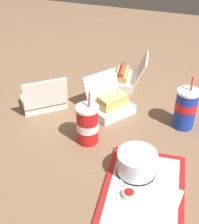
{
  "coord_description": "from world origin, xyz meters",
  "views": [
    {
      "loc": [
        -1.05,
        -0.33,
        0.79
      ],
      "look_at": [
        -0.03,
        0.03,
        0.05
      ],
      "focal_mm": 50.0,
      "sensor_mm": 36.0,
      "label": 1
    }
  ],
  "objects_px": {
    "clamshell_sandwich_left": "(112,104)",
    "cake_container": "(137,163)",
    "ketchup_cup": "(129,194)",
    "plastic_fork": "(120,190)",
    "soda_cup_center": "(186,108)",
    "clamshell_hotdog_corner": "(124,77)",
    "food_tray": "(144,190)",
    "clamshell_hotdog_back": "(44,99)",
    "soda_cup_corner": "(88,124)"
  },
  "relations": [
    {
      "from": "cake_container",
      "to": "plastic_fork",
      "type": "height_order",
      "value": "cake_container"
    },
    {
      "from": "clamshell_sandwich_left",
      "to": "soda_cup_corner",
      "type": "distance_m",
      "value": 0.22
    },
    {
      "from": "cake_container",
      "to": "food_tray",
      "type": "bearing_deg",
      "value": -147.72
    },
    {
      "from": "plastic_fork",
      "to": "soda_cup_corner",
      "type": "bearing_deg",
      "value": 32.92
    },
    {
      "from": "food_tray",
      "to": "clamshell_hotdog_back",
      "type": "distance_m",
      "value": 0.64
    },
    {
      "from": "ketchup_cup",
      "to": "plastic_fork",
      "type": "xyz_separation_m",
      "value": [
        0.02,
        0.03,
        -0.01
      ]
    },
    {
      "from": "food_tray",
      "to": "plastic_fork",
      "type": "distance_m",
      "value": 0.08
    },
    {
      "from": "plastic_fork",
      "to": "clamshell_hotdog_back",
      "type": "xyz_separation_m",
      "value": [
        0.37,
        0.47,
        0.03
      ]
    },
    {
      "from": "ketchup_cup",
      "to": "soda_cup_center",
      "type": "xyz_separation_m",
      "value": [
        0.45,
        -0.11,
        0.06
      ]
    },
    {
      "from": "cake_container",
      "to": "clamshell_hotdog_corner",
      "type": "distance_m",
      "value": 0.63
    },
    {
      "from": "clamshell_hotdog_back",
      "to": "soda_cup_center",
      "type": "relative_size",
      "value": 1.06
    },
    {
      "from": "clamshell_hotdog_back",
      "to": "soda_cup_corner",
      "type": "distance_m",
      "value": 0.32
    },
    {
      "from": "plastic_fork",
      "to": "soda_cup_corner",
      "type": "xyz_separation_m",
      "value": [
        0.21,
        0.19,
        0.06
      ]
    },
    {
      "from": "plastic_fork",
      "to": "clamshell_hotdog_corner",
      "type": "xyz_separation_m",
      "value": [
        0.7,
        0.18,
        0.02
      ]
    },
    {
      "from": "food_tray",
      "to": "cake_container",
      "type": "height_order",
      "value": "cake_container"
    },
    {
      "from": "plastic_fork",
      "to": "clamshell_hotdog_back",
      "type": "distance_m",
      "value": 0.6
    },
    {
      "from": "clamshell_hotdog_back",
      "to": "soda_cup_corner",
      "type": "xyz_separation_m",
      "value": [
        -0.16,
        -0.28,
        0.04
      ]
    },
    {
      "from": "clamshell_sandwich_left",
      "to": "soda_cup_corner",
      "type": "relative_size",
      "value": 1.11
    },
    {
      "from": "food_tray",
      "to": "cake_container",
      "type": "relative_size",
      "value": 2.84
    },
    {
      "from": "food_tray",
      "to": "soda_cup_center",
      "type": "distance_m",
      "value": 0.42
    },
    {
      "from": "cake_container",
      "to": "soda_cup_center",
      "type": "relative_size",
      "value": 0.6
    },
    {
      "from": "soda_cup_center",
      "to": "ketchup_cup",
      "type": "bearing_deg",
      "value": 166.12
    },
    {
      "from": "cake_container",
      "to": "clamshell_hotdog_corner",
      "type": "bearing_deg",
      "value": 19.42
    },
    {
      "from": "clamshell_hotdog_corner",
      "to": "soda_cup_center",
      "type": "distance_m",
      "value": 0.42
    },
    {
      "from": "ketchup_cup",
      "to": "soda_cup_center",
      "type": "relative_size",
      "value": 0.17
    },
    {
      "from": "plastic_fork",
      "to": "clamshell_hotdog_corner",
      "type": "relative_size",
      "value": 0.52
    },
    {
      "from": "food_tray",
      "to": "clamshell_hotdog_corner",
      "type": "relative_size",
      "value": 1.87
    },
    {
      "from": "ketchup_cup",
      "to": "clamshell_hotdog_corner",
      "type": "bearing_deg",
      "value": 16.78
    },
    {
      "from": "clamshell_sandwich_left",
      "to": "soda_cup_center",
      "type": "relative_size",
      "value": 1.06
    },
    {
      "from": "clamshell_sandwich_left",
      "to": "clamshell_hotdog_corner",
      "type": "height_order",
      "value": "same"
    },
    {
      "from": "ketchup_cup",
      "to": "clamshell_hotdog_corner",
      "type": "relative_size",
      "value": 0.19
    },
    {
      "from": "ketchup_cup",
      "to": "clamshell_hotdog_back",
      "type": "xyz_separation_m",
      "value": [
        0.39,
        0.5,
        0.01
      ]
    },
    {
      "from": "soda_cup_corner",
      "to": "cake_container",
      "type": "bearing_deg",
      "value": -117.03
    },
    {
      "from": "clamshell_sandwich_left",
      "to": "cake_container",
      "type": "bearing_deg",
      "value": -149.74
    },
    {
      "from": "soda_cup_center",
      "to": "plastic_fork",
      "type": "bearing_deg",
      "value": 161.67
    },
    {
      "from": "ketchup_cup",
      "to": "clamshell_hotdog_corner",
      "type": "height_order",
      "value": "clamshell_hotdog_corner"
    },
    {
      "from": "ketchup_cup",
      "to": "clamshell_hotdog_back",
      "type": "bearing_deg",
      "value": 52.19
    },
    {
      "from": "clamshell_hotdog_back",
      "to": "soda_cup_corner",
      "type": "height_order",
      "value": "soda_cup_corner"
    },
    {
      "from": "plastic_fork",
      "to": "soda_cup_center",
      "type": "height_order",
      "value": "soda_cup_center"
    },
    {
      "from": "cake_container",
      "to": "soda_cup_corner",
      "type": "xyz_separation_m",
      "value": [
        0.11,
        0.22,
        0.03
      ]
    },
    {
      "from": "cake_container",
      "to": "clamshell_hotdog_back",
      "type": "xyz_separation_m",
      "value": [
        0.27,
        0.5,
        -0.01
      ]
    },
    {
      "from": "soda_cup_center",
      "to": "clamshell_sandwich_left",
      "type": "bearing_deg",
      "value": 90.96
    },
    {
      "from": "ketchup_cup",
      "to": "soda_cup_corner",
      "type": "distance_m",
      "value": 0.33
    },
    {
      "from": "clamshell_hotdog_back",
      "to": "soda_cup_center",
      "type": "height_order",
      "value": "soda_cup_center"
    },
    {
      "from": "food_tray",
      "to": "ketchup_cup",
      "type": "bearing_deg",
      "value": 143.48
    },
    {
      "from": "soda_cup_corner",
      "to": "soda_cup_center",
      "type": "bearing_deg",
      "value": -56.65
    },
    {
      "from": "cake_container",
      "to": "clamshell_sandwich_left",
      "type": "height_order",
      "value": "clamshell_sandwich_left"
    },
    {
      "from": "ketchup_cup",
      "to": "clamshell_hotdog_corner",
      "type": "xyz_separation_m",
      "value": [
        0.71,
        0.22,
        0.01
      ]
    },
    {
      "from": "clamshell_hotdog_corner",
      "to": "soda_cup_center",
      "type": "bearing_deg",
      "value": -128.33
    },
    {
      "from": "food_tray",
      "to": "clamshell_hotdog_corner",
      "type": "bearing_deg",
      "value": 20.86
    }
  ]
}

